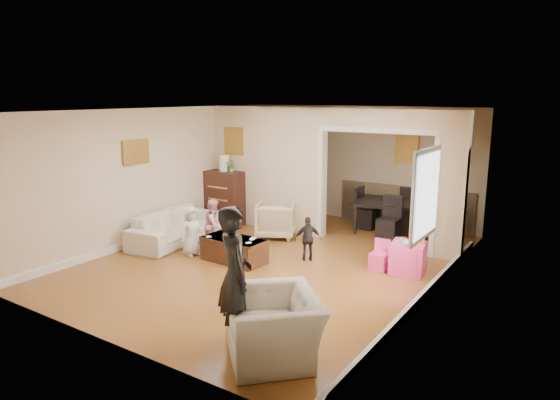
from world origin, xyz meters
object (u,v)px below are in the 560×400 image
Objects in this scene: armchair_back at (276,220)px; dining_table at (400,218)px; coffee_cup at (237,237)px; play_table at (408,258)px; cyan_cup at (402,240)px; dresser at (225,198)px; adult_person at (235,276)px; table_lamp at (224,163)px; child_toddler at (308,239)px; armchair_front at (274,326)px; child_kneel_a at (191,231)px; child_kneel_b at (214,225)px; coffee_table at (234,250)px; sofa at (176,226)px.

dining_table is at bearing -168.63° from armchair_back.
coffee_cup reaches higher than play_table.
coffee_cup is 1.33× the size of cyan_cup.
adult_person is at bearing -49.25° from dresser.
cyan_cup reaches higher than play_table.
play_table is 3.52m from adult_person.
table_lamp reaches higher than child_toddler.
play_table is at bearing -62.86° from adult_person.
armchair_front is 0.58× the size of dining_table.
child_toddler is at bearing -33.51° from adult_person.
table_lamp is 0.40× the size of child_kneel_a.
child_kneel_b is (0.15, 0.45, 0.04)m from child_kneel_a.
adult_person is (-0.89, -3.36, 0.57)m from play_table.
coffee_table is 2.12× the size of play_table.
adult_person reaches higher than armchair_front.
sofa is 1.78× the size of dresser.
play_table is at bearing -78.23° from dining_table.
child_kneel_b is (-2.53, 2.56, -0.34)m from adult_person.
child_kneel_a is (-3.23, 2.14, 0.09)m from armchair_front.
armchair_front is at bearing -45.38° from table_lamp.
play_table is 0.59× the size of child_kneel_a.
sofa is 19.93× the size of coffee_cup.
dining_table is at bearing -47.59° from adult_person.
child_toddler is at bearing -169.25° from cyan_cup.
dresser is 3.83m from dining_table.
cyan_cup is (0.24, 3.33, 0.19)m from armchair_front.
child_kneel_a is (0.93, -2.08, -0.93)m from table_lamp.
cyan_cup is at bearing -61.44° from adult_person.
armchair_back is at bearing 169.15° from play_table.
coffee_table is at bearing -108.01° from sofa.
child_kneel_a is at bearing -138.70° from dining_table.
child_kneel_a is at bearing -126.29° from sofa.
armchair_front is 10.31× the size of coffee_cup.
adult_person reaches higher than child_kneel_a.
sofa is 1.64m from dresser.
coffee_table is (-2.38, 2.29, -0.15)m from armchair_front.
coffee_table is (1.78, -1.93, -0.39)m from dresser.
coffee_table is at bearing -158.20° from cyan_cup.
sofa is 26.59× the size of cyan_cup.
table_lamp is (-1.53, 0.26, 1.02)m from armchair_back.
sofa is 4.83m from armchair_front.
play_table is at bearing 128.90° from armchair_front.
armchair_back is at bearing -152.60° from dining_table.
armchair_front reaches higher than dining_table.
sofa is 4.39m from adult_person.
armchair_back is 0.79× the size of child_kneel_b.
coffee_cup is 0.06× the size of dining_table.
coffee_cup is 0.87m from child_kneel_b.
armchair_back is 2.60m from dining_table.
adult_person is (-0.79, -3.31, 0.28)m from cyan_cup.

